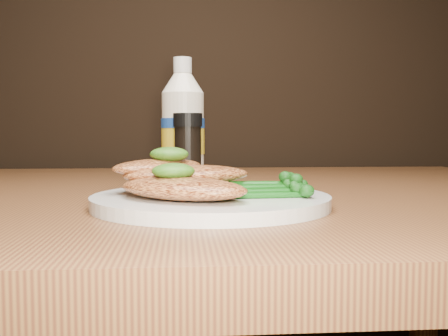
{
  "coord_description": "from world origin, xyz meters",
  "views": [
    {
      "loc": [
        0.04,
        0.36,
        0.83
      ],
      "look_at": [
        0.08,
        0.88,
        0.79
      ],
      "focal_mm": 41.88,
      "sensor_mm": 36.0,
      "label": 1
    }
  ],
  "objects": [
    {
      "name": "mayo_bottle",
      "position": [
        0.04,
        1.17,
        0.84
      ],
      "size": [
        0.08,
        0.08,
        0.19
      ],
      "primitive_type": null,
      "rotation": [
        0.0,
        0.0,
        0.31
      ],
      "color": "#F3E7CE",
      "rests_on": "dining_table"
    },
    {
      "name": "broccolini_bundle",
      "position": [
        0.12,
        0.87,
        0.77
      ],
      "size": [
        0.12,
        0.1,
        0.02
      ],
      "primitive_type": null,
      "rotation": [
        0.0,
        0.0,
        0.1
      ],
      "color": "#114F12",
      "rests_on": "plate"
    },
    {
      "name": "pesto_back",
      "position": [
        0.03,
        0.92,
        0.8
      ],
      "size": [
        0.05,
        0.05,
        0.02
      ],
      "primitive_type": "ellipsoid",
      "rotation": [
        0.0,
        0.0,
        -0.38
      ],
      "color": "black",
      "rests_on": "chicken_back"
    },
    {
      "name": "chicken_mid",
      "position": [
        0.04,
        0.9,
        0.78
      ],
      "size": [
        0.14,
        0.09,
        0.02
      ],
      "primitive_type": "ellipsoid",
      "rotation": [
        0.0,
        0.0,
        0.21
      ],
      "color": "#C87A3F",
      "rests_on": "plate"
    },
    {
      "name": "pepper_grinder",
      "position": [
        0.05,
        1.11,
        0.8
      ],
      "size": [
        0.05,
        0.05,
        0.1
      ],
      "primitive_type": null,
      "rotation": [
        0.0,
        0.0,
        -0.14
      ],
      "color": "black",
      "rests_on": "dining_table"
    },
    {
      "name": "chicken_back",
      "position": [
        0.01,
        0.92,
        0.79
      ],
      "size": [
        0.12,
        0.12,
        0.02
      ],
      "primitive_type": "ellipsoid",
      "rotation": [
        0.0,
        0.0,
        0.74
      ],
      "color": "#C87A3F",
      "rests_on": "plate"
    },
    {
      "name": "chicken_front",
      "position": [
        0.04,
        0.85,
        0.77
      ],
      "size": [
        0.15,
        0.13,
        0.02
      ],
      "primitive_type": "ellipsoid",
      "rotation": [
        0.0,
        0.0,
        -0.61
      ],
      "color": "#C87A3F",
      "rests_on": "plate"
    },
    {
      "name": "plate",
      "position": [
        0.07,
        0.88,
        0.76
      ],
      "size": [
        0.24,
        0.24,
        0.01
      ],
      "primitive_type": "cylinder",
      "color": "silver",
      "rests_on": "dining_table"
    },
    {
      "name": "pesto_front",
      "position": [
        0.03,
        0.86,
        0.79
      ],
      "size": [
        0.05,
        0.05,
        0.02
      ],
      "primitive_type": "ellipsoid",
      "rotation": [
        0.0,
        0.0,
        0.26
      ],
      "color": "black",
      "rests_on": "chicken_front"
    }
  ]
}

